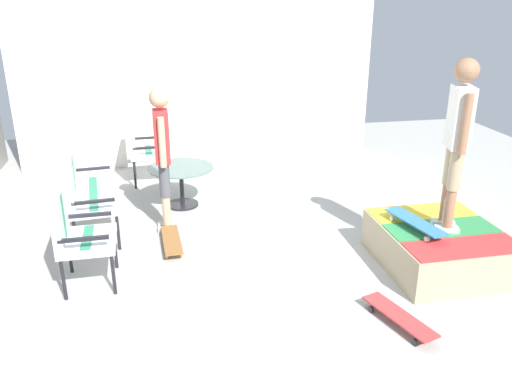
# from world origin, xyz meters

# --- Properties ---
(ground_plane) EXTENTS (12.00, 12.00, 0.10)m
(ground_plane) POSITION_xyz_m (0.00, 0.00, -0.05)
(ground_plane) COLOR #A8A8A3
(house_facade) EXTENTS (0.23, 6.00, 2.78)m
(house_facade) POSITION_xyz_m (3.80, 0.49, 1.39)
(house_facade) COLOR white
(house_facade) RESTS_ON ground_plane
(skate_ramp) EXTENTS (1.36, 1.83, 0.45)m
(skate_ramp) POSITION_xyz_m (-0.48, -1.73, 0.23)
(skate_ramp) COLOR tan
(skate_ramp) RESTS_ON ground_plane
(patio_bench) EXTENTS (1.30, 0.68, 1.02)m
(patio_bench) POSITION_xyz_m (1.12, 2.17, 0.62)
(patio_bench) COLOR black
(patio_bench) RESTS_ON ground_plane
(patio_chair_near_house) EXTENTS (0.64, 0.57, 1.02)m
(patio_chair_near_house) POSITION_xyz_m (2.89, 1.51, 0.61)
(patio_chair_near_house) COLOR black
(patio_chair_near_house) RESTS_ON ground_plane
(patio_chair_by_wall) EXTENTS (0.63, 0.57, 1.02)m
(patio_chair_by_wall) POSITION_xyz_m (-0.14, 2.11, 0.61)
(patio_chair_by_wall) COLOR black
(patio_chair_by_wall) RESTS_ON ground_plane
(patio_table) EXTENTS (0.90, 0.90, 0.57)m
(patio_table) POSITION_xyz_m (1.79, 0.95, 0.40)
(patio_table) COLOR black
(patio_table) RESTS_ON ground_plane
(person_watching) EXTENTS (0.48, 0.24, 1.79)m
(person_watching) POSITION_xyz_m (1.06, 1.19, 1.06)
(person_watching) COLOR silver
(person_watching) RESTS_ON ground_plane
(person_skater) EXTENTS (0.47, 0.31, 1.78)m
(person_skater) POSITION_xyz_m (-0.48, -1.73, 1.51)
(person_skater) COLOR silver
(person_skater) RESTS_ON skate_ramp
(skateboard_by_bench) EXTENTS (0.81, 0.24, 0.10)m
(skateboard_by_bench) POSITION_xyz_m (0.53, 1.16, 0.08)
(skateboard_by_bench) COLOR brown
(skateboard_by_bench) RESTS_ON ground_plane
(skateboard_spare) EXTENTS (0.82, 0.44, 0.10)m
(skateboard_spare) POSITION_xyz_m (-1.42, -0.80, 0.08)
(skateboard_spare) COLOR #B23838
(skateboard_spare) RESTS_ON ground_plane
(skateboard_on_ramp) EXTENTS (0.82, 0.37, 0.10)m
(skateboard_on_ramp) POSITION_xyz_m (-0.46, -1.39, 0.54)
(skateboard_on_ramp) COLOR #3372B2
(skateboard_on_ramp) RESTS_ON skate_ramp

